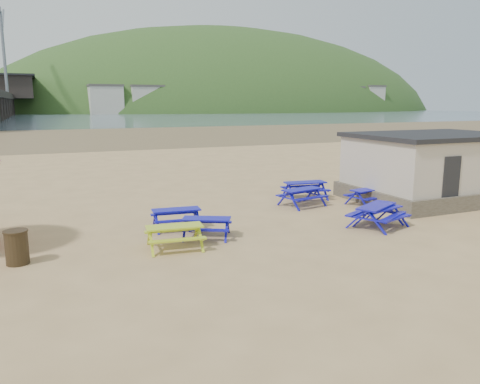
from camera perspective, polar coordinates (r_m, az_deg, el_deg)
name	(u,v)px	position (r m, az deg, el deg)	size (l,w,h in m)	color
ground	(238,227)	(17.57, -0.30, -4.24)	(400.00, 400.00, 0.00)	tan
wet_sand	(88,135)	(71.07, -18.04, 6.66)	(400.00, 400.00, 0.00)	brown
sea	(56,115)	(185.79, -21.53, 8.73)	(400.00, 400.00, 0.00)	#495B68
picnic_table_blue_a	(176,219)	(17.40, -7.76, -3.24)	(1.88, 1.58, 0.73)	#11009C
picnic_table_blue_b	(302,197)	(21.16, 7.57, -0.64)	(2.12, 1.84, 0.78)	#11009C
picnic_table_blue_c	(305,190)	(22.74, 7.93, 0.21)	(2.16, 1.82, 0.83)	#11009C
picnic_table_blue_d	(207,228)	(16.17, -4.09, -4.35)	(2.06, 1.92, 0.69)	#11009C
picnic_table_blue_e	(381,217)	(18.21, 16.84, -2.96)	(2.12, 1.89, 0.74)	#11009C
picnic_table_blue_f	(376,216)	(18.18, 16.22, -2.82)	(2.48, 2.32, 0.82)	#11009C
picnic_table_yellow	(175,237)	(15.06, -7.97, -5.46)	(1.92, 1.61, 0.74)	#A0CB18
litter_bin	(17,247)	(14.92, -25.57, -6.07)	(0.68, 0.68, 1.00)	#322713
amenity_block	(432,167)	(24.05, 22.40, 2.86)	(7.40, 5.40, 3.15)	#665B4C
pier	(1,100)	(194.18, -27.12, 9.98)	(24.00, 220.00, 39.29)	black
headland_town	(225,129)	(264.04, -1.83, 7.74)	(264.00, 144.00, 108.00)	#2D4C1E
picnic_table_blue_g	(368,197)	(21.95, 15.38, -0.58)	(1.99, 1.72, 0.74)	#11009C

